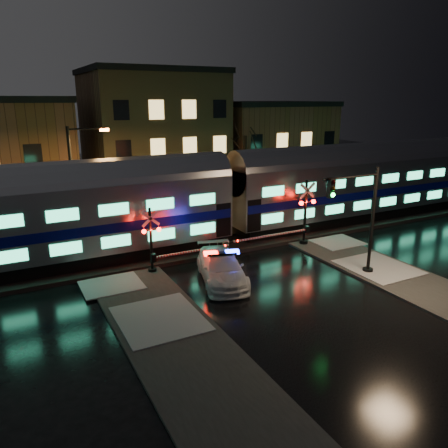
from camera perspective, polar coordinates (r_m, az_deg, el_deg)
The scene contains 12 objects.
ground at distance 24.62m, azimuth 3.72°, elevation -6.22°, with size 120.00×120.00×0.00m, color black.
ballast at distance 28.69m, azimuth -1.44°, elevation -2.64°, with size 90.00×4.20×0.24m, color black.
sidewalk_left at distance 17.19m, azimuth -4.92°, elevation -16.64°, with size 4.00×20.00×0.12m, color #2D2D2D.
sidewalk_right at distance 24.59m, azimuth 24.54°, elevation -7.61°, with size 4.00×20.00×0.12m, color #2D2D2D.
building_mid at distance 44.31m, azimuth -9.29°, elevation 11.27°, with size 12.00×11.00×11.50m, color brown.
building_right at distance 49.65m, azimuth 5.58°, elevation 10.16°, with size 12.00×10.00×8.50m, color brown.
train at distance 28.29m, azimuth 0.50°, elevation 3.96°, with size 51.00×3.12×5.92m.
police_car at distance 23.05m, azimuth -0.33°, elevation -5.72°, with size 3.50×5.64×1.69m.
crossing_signal_right at distance 28.56m, azimuth 10.06°, elevation 0.55°, with size 6.13×0.67×4.34m.
crossing_signal_left at distance 24.19m, azimuth -8.58°, elevation -2.91°, with size 5.25×0.63×3.72m.
traffic_light at distance 23.96m, azimuth 17.37°, elevation 0.39°, with size 3.83×0.70×5.93m.
streetlight at distance 29.16m, azimuth -18.69°, elevation 5.60°, with size 2.58×0.27×7.71m.
Camera 1 is at (-11.89, -19.43, 9.35)m, focal length 35.00 mm.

